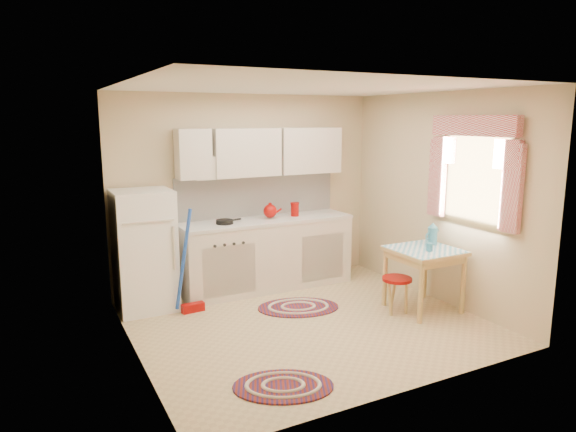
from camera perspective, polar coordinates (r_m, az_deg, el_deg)
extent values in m
plane|color=tan|center=(5.70, 2.20, -11.81)|extent=(3.60, 3.60, 0.00)
cube|color=silver|center=(5.27, 2.40, 14.13)|extent=(3.60, 3.20, 0.04)
cube|color=tan|center=(6.77, -4.44, 2.77)|extent=(3.60, 0.04, 2.50)
cube|color=tan|center=(4.07, 13.54, -2.91)|extent=(3.60, 0.04, 2.50)
cube|color=tan|center=(4.74, -16.98, -1.16)|extent=(0.04, 3.20, 2.50)
cube|color=tan|center=(6.42, 16.39, 1.93)|extent=(0.04, 3.20, 2.50)
cube|color=white|center=(6.81, -3.41, 2.37)|extent=(2.25, 0.03, 0.55)
cube|color=beige|center=(6.61, -2.93, 7.13)|extent=(2.25, 0.33, 0.60)
cube|color=white|center=(5.99, 20.03, 3.99)|extent=(0.04, 0.85, 0.95)
cube|color=white|center=(6.12, -15.68, -3.72)|extent=(0.65, 0.60, 1.40)
cube|color=beige|center=(6.71, -2.39, -4.34)|extent=(2.25, 0.60, 0.88)
cube|color=silver|center=(6.60, -2.42, -0.49)|extent=(2.27, 0.62, 0.04)
cylinder|color=black|center=(6.33, -7.06, -0.65)|extent=(0.26, 0.26, 0.05)
cylinder|color=#980805|center=(6.77, 0.76, 0.66)|extent=(0.13, 0.13, 0.16)
cube|color=tan|center=(6.17, 14.79, -6.85)|extent=(0.72, 0.72, 0.72)
cylinder|color=#980805|center=(6.04, 11.95, -8.61)|extent=(0.43, 0.43, 0.42)
cylinder|color=teal|center=(5.97, 15.45, -3.37)|extent=(0.08, 0.08, 0.10)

